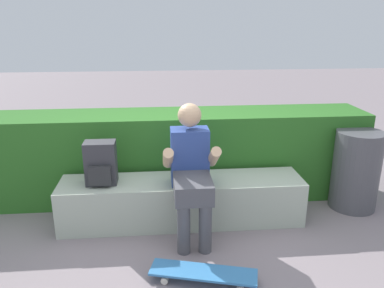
# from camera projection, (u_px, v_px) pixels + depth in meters

# --- Properties ---
(ground_plane) EXTENTS (24.00, 24.00, 0.00)m
(ground_plane) POSITION_uv_depth(u_px,v_px,m) (185.00, 242.00, 3.38)
(ground_plane) COLOR gray
(bench_main) EXTENTS (2.30, 0.48, 0.43)m
(bench_main) POSITION_uv_depth(u_px,v_px,m) (182.00, 201.00, 3.67)
(bench_main) COLOR #ABB6A3
(bench_main) RESTS_ON ground
(person_skater) EXTENTS (0.49, 0.62, 1.18)m
(person_skater) POSITION_uv_depth(u_px,v_px,m) (191.00, 168.00, 3.34)
(person_skater) COLOR #2D4793
(person_skater) RESTS_ON ground
(skateboard_near_person) EXTENTS (0.82, 0.40, 0.09)m
(skateboard_near_person) POSITION_uv_depth(u_px,v_px,m) (203.00, 273.00, 2.85)
(skateboard_near_person) COLOR teal
(skateboard_near_person) RESTS_ON ground
(backpack_on_bench) EXTENTS (0.28, 0.23, 0.40)m
(backpack_on_bench) POSITION_uv_depth(u_px,v_px,m) (101.00, 164.00, 3.47)
(backpack_on_bench) COLOR #333338
(backpack_on_bench) RESTS_ON bench_main
(hedge_row) EXTENTS (4.61, 0.62, 0.94)m
(hedge_row) POSITION_uv_depth(u_px,v_px,m) (152.00, 156.00, 4.14)
(hedge_row) COLOR #2B6722
(hedge_row) RESTS_ON ground
(trash_bin) EXTENTS (0.47, 0.47, 0.82)m
(trash_bin) POSITION_uv_depth(u_px,v_px,m) (356.00, 170.00, 3.90)
(trash_bin) COLOR #4C4C51
(trash_bin) RESTS_ON ground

